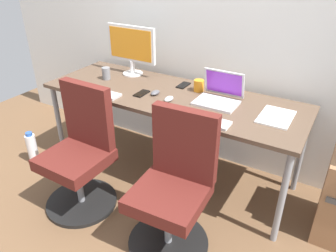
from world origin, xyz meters
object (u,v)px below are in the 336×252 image
Objects in this scene: office_chair_left at (81,154)px; open_laptop at (219,95)px; office_chair_right at (174,190)px; water_bottle_on_floor at (32,148)px; desktop_monitor at (131,47)px; coffee_mug at (199,86)px.

office_chair_left is 3.03× the size of open_laptop.
office_chair_left is 1.00× the size of office_chair_right.
open_laptop is at bearing 20.22° from water_bottle_on_floor.
open_laptop is at bearing -9.92° from desktop_monitor.
office_chair_left is 10.22× the size of coffee_mug.
water_bottle_on_floor is at bearing -159.78° from open_laptop.
desktop_monitor is 5.22× the size of coffee_mug.
desktop_monitor is at bearing 136.83° from office_chair_right.
office_chair_left is at bearing 179.99° from office_chair_right.
coffee_mug is at bearing 154.16° from open_laptop.
water_bottle_on_floor is at bearing -153.05° from coffee_mug.
open_laptop reaches higher than water_bottle_on_floor.
coffee_mug is (1.33, 0.68, 0.65)m from water_bottle_on_floor.
office_chair_left reaches higher than water_bottle_on_floor.
desktop_monitor reaches higher than open_laptop.
desktop_monitor is (0.65, 0.73, 0.85)m from water_bottle_on_floor.
office_chair_left is 1.05m from desktop_monitor.
desktop_monitor is (-0.93, 0.87, 0.58)m from office_chair_right.
desktop_monitor is (-0.14, 0.87, 0.58)m from office_chair_left.
office_chair_right is at bearing -43.17° from desktop_monitor.
office_chair_right is at bearing -88.43° from open_laptop.
office_chair_right is 10.22× the size of coffee_mug.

